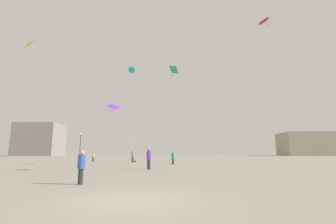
% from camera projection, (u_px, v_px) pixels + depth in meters
% --- Properties ---
extents(ground_plane, '(300.00, 300.00, 0.00)m').
position_uv_depth(ground_plane, '(133.00, 200.00, 7.46)').
color(ground_plane, '#9E9689').
extents(person_in_grey, '(0.40, 0.40, 1.83)m').
position_uv_depth(person_in_grey, '(133.00, 155.00, 34.40)').
color(person_in_grey, '#2D2D33').
rests_on(person_in_grey, ground_plane).
extents(person_in_blue, '(0.34, 0.34, 1.57)m').
position_uv_depth(person_in_blue, '(81.00, 166.00, 11.13)').
color(person_in_blue, '#2D2D33').
rests_on(person_in_blue, ground_plane).
extents(person_in_purple, '(0.40, 0.40, 1.84)m').
position_uv_depth(person_in_purple, '(149.00, 158.00, 20.58)').
color(person_in_purple, '#2D2D33').
rests_on(person_in_purple, ground_plane).
extents(person_in_yellow, '(0.34, 0.34, 1.57)m').
position_uv_depth(person_in_yellow, '(93.00, 156.00, 37.39)').
color(person_in_yellow, '#2D2D33').
rests_on(person_in_yellow, ground_plane).
extents(person_in_teal, '(0.34, 0.34, 1.57)m').
position_uv_depth(person_in_teal, '(173.00, 157.00, 28.42)').
color(person_in_teal, '#2D2D33').
rests_on(person_in_teal, ground_plane).
extents(kite_emerald_delta, '(2.74, 3.38, 6.97)m').
position_uv_depth(kite_emerald_delta, '(174.00, 71.00, 18.97)').
color(kite_emerald_delta, green).
extents(kite_cyan_diamond, '(1.72, 3.40, 14.29)m').
position_uv_depth(kite_cyan_diamond, '(132.00, 71.00, 39.61)').
color(kite_cyan_diamond, '#1EB2C6').
extents(kite_violet_delta, '(1.90, 7.49, 5.98)m').
position_uv_depth(kite_violet_delta, '(114.00, 108.00, 28.85)').
color(kite_violet_delta, purple).
extents(kite_lime_diamond, '(11.13, 3.07, 10.06)m').
position_uv_depth(kite_lime_diamond, '(30.00, 44.00, 20.49)').
color(kite_lime_diamond, '#8CD12D').
extents(kite_crimson_diamond, '(10.56, 6.14, 14.51)m').
position_uv_depth(kite_crimson_diamond, '(262.00, 22.00, 25.14)').
color(kite_crimson_diamond, red).
extents(building_left_hall, '(16.72, 12.44, 12.85)m').
position_uv_depth(building_left_hall, '(40.00, 140.00, 95.71)').
color(building_left_hall, gray).
rests_on(building_left_hall, ground_plane).
extents(building_centre_hall, '(20.02, 15.42, 9.17)m').
position_uv_depth(building_centre_hall, '(307.00, 144.00, 95.52)').
color(building_centre_hall, '#A39984').
rests_on(building_centre_hall, ground_plane).
extents(lamppost_east, '(0.36, 0.36, 4.90)m').
position_uv_depth(lamppost_east, '(80.00, 142.00, 42.79)').
color(lamppost_east, '#2D2D30').
rests_on(lamppost_east, ground_plane).
extents(handbag_beside_flyer, '(0.34, 0.31, 0.24)m').
position_uv_depth(handbag_beside_flyer, '(135.00, 161.00, 34.34)').
color(handbag_beside_flyer, brown).
rests_on(handbag_beside_flyer, ground_plane).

